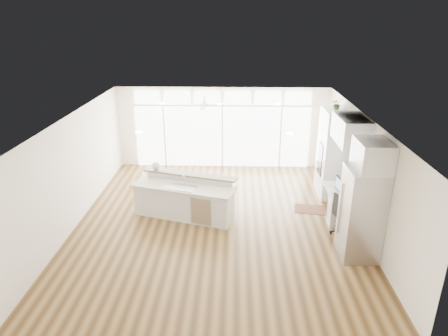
{
  "coord_description": "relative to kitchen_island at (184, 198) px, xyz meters",
  "views": [
    {
      "loc": [
        0.43,
        -8.91,
        4.95
      ],
      "look_at": [
        0.15,
        0.6,
        1.23
      ],
      "focal_mm": 32.0,
      "sensor_mm": 36.0,
      "label": 1
    }
  ],
  "objects": [
    {
      "name": "refrigerator",
      "position": [
        3.98,
        -1.61,
        0.48
      ],
      "size": [
        0.76,
        0.9,
        2.0
      ],
      "primitive_type": "cube",
      "color": "#AFAFB4",
      "rests_on": "floor"
    },
    {
      "name": "glass_wall",
      "position": [
        0.87,
        3.68,
        0.53
      ],
      "size": [
        5.8,
        0.06,
        2.08
      ],
      "primitive_type": "cube",
      "color": "white",
      "rests_on": "wall_back"
    },
    {
      "name": "oven_cabinet",
      "position": [
        4.04,
        1.54,
        0.73
      ],
      "size": [
        0.64,
        1.2,
        2.5
      ],
      "primitive_type": "cube",
      "color": "silver",
      "rests_on": "floor"
    },
    {
      "name": "fridge_cabinet",
      "position": [
        4.04,
        -1.61,
        1.78
      ],
      "size": [
        0.64,
        0.9,
        0.6
      ],
      "primitive_type": "cube",
      "color": "silver",
      "rests_on": "wall_right"
    },
    {
      "name": "ceiling",
      "position": [
        0.87,
        -0.26,
        2.18
      ],
      "size": [
        7.0,
        8.0,
        0.02
      ],
      "primitive_type": "cube",
      "color": "white",
      "rests_on": "wall_back"
    },
    {
      "name": "wall_back",
      "position": [
        0.87,
        3.74,
        0.83
      ],
      "size": [
        7.0,
        0.04,
        2.7
      ],
      "primitive_type": "cube",
      "color": "white",
      "rests_on": "floor"
    },
    {
      "name": "kitchen_island",
      "position": [
        0.0,
        0.0,
        0.0
      ],
      "size": [
        2.81,
        1.7,
        1.05
      ],
      "primitive_type": "cube",
      "rotation": [
        0.0,
        0.0,
        -0.29
      ],
      "color": "silver",
      "rests_on": "floor"
    },
    {
      "name": "keyboard",
      "position": [
        3.75,
        0.04,
        0.24
      ],
      "size": [
        0.13,
        0.34,
        0.02
      ],
      "primitive_type": "cube",
      "rotation": [
        0.0,
        0.0,
        -0.01
      ],
      "color": "white",
      "rests_on": "desk_nook"
    },
    {
      "name": "rug",
      "position": [
        3.32,
        0.5,
        -0.52
      ],
      "size": [
        0.88,
        0.69,
        0.01
      ],
      "primitive_type": "cube",
      "rotation": [
        0.0,
        0.0,
        -0.14
      ],
      "color": "#3B1C12",
      "rests_on": "floor"
    },
    {
      "name": "wall_right",
      "position": [
        4.37,
        -0.26,
        0.83
      ],
      "size": [
        0.04,
        8.0,
        2.7
      ],
      "primitive_type": "cube",
      "color": "white",
      "rests_on": "floor"
    },
    {
      "name": "desk_window",
      "position": [
        4.33,
        0.04,
        1.03
      ],
      "size": [
        0.04,
        0.85,
        0.85
      ],
      "primitive_type": "cube",
      "color": "white",
      "rests_on": "wall_right"
    },
    {
      "name": "desk_nook",
      "position": [
        4.0,
        0.04,
        -0.14
      ],
      "size": [
        0.72,
        1.3,
        0.76
      ],
      "primitive_type": "cube",
      "color": "silver",
      "rests_on": "floor"
    },
    {
      "name": "monitor",
      "position": [
        3.92,
        0.04,
        0.42
      ],
      "size": [
        0.11,
        0.46,
        0.38
      ],
      "primitive_type": "cube",
      "rotation": [
        0.0,
        0.0,
        0.09
      ],
      "color": "black",
      "rests_on": "desk_nook"
    },
    {
      "name": "floor",
      "position": [
        0.87,
        -0.26,
        -0.53
      ],
      "size": [
        7.0,
        8.0,
        0.02
      ],
      "primitive_type": "cube",
      "color": "#493016",
      "rests_on": "ground"
    },
    {
      "name": "recessed_lights",
      "position": [
        0.87,
        -0.06,
        2.16
      ],
      "size": [
        3.4,
        3.0,
        0.02
      ],
      "primitive_type": "cube",
      "color": "white",
      "rests_on": "ceiling"
    },
    {
      "name": "fishbowl",
      "position": [
        -0.8,
        0.65,
        0.63
      ],
      "size": [
        0.28,
        0.28,
        0.21
      ],
      "primitive_type": "sphere",
      "rotation": [
        0.0,
        0.0,
        -0.39
      ],
      "color": "silver",
      "rests_on": "kitchen_island"
    },
    {
      "name": "upper_cabinets",
      "position": [
        4.04,
        0.04,
        1.83
      ],
      "size": [
        0.64,
        1.3,
        0.64
      ],
      "primitive_type": "cube",
      "color": "silver",
      "rests_on": "wall_right"
    },
    {
      "name": "framed_photos",
      "position": [
        4.33,
        0.66,
        0.88
      ],
      "size": [
        0.06,
        0.22,
        0.8
      ],
      "primitive_type": "cube",
      "color": "black",
      "rests_on": "wall_right"
    },
    {
      "name": "ceiling_fan",
      "position": [
        0.37,
        2.54,
        1.96
      ],
      "size": [
        1.16,
        1.16,
        0.32
      ],
      "primitive_type": "cube",
      "color": "white",
      "rests_on": "ceiling"
    },
    {
      "name": "potted_plant",
      "position": [
        4.04,
        1.54,
        2.1
      ],
      "size": [
        0.28,
        0.31,
        0.24
      ],
      "primitive_type": "imported",
      "rotation": [
        0.0,
        0.0,
        0.01
      ],
      "color": "#35632A",
      "rests_on": "oven_cabinet"
    },
    {
      "name": "wall_left",
      "position": [
        -2.63,
        -0.26,
        0.83
      ],
      "size": [
        0.04,
        8.0,
        2.7
      ],
      "primitive_type": "cube",
      "color": "white",
      "rests_on": "floor"
    },
    {
      "name": "wall_front",
      "position": [
        0.87,
        -4.26,
        0.83
      ],
      "size": [
        7.0,
        0.04,
        2.7
      ],
      "primitive_type": "cube",
      "color": "white",
      "rests_on": "floor"
    },
    {
      "name": "transom_row",
      "position": [
        0.87,
        3.68,
        1.86
      ],
      "size": [
        5.9,
        0.06,
        0.4
      ],
      "primitive_type": "cube",
      "color": "white",
      "rests_on": "wall_back"
    },
    {
      "name": "office_chair",
      "position": [
        3.91,
        -0.73,
        -0.03
      ],
      "size": [
        0.61,
        0.58,
        0.99
      ],
      "primitive_type": "cube",
      "rotation": [
        0.0,
        0.0,
        0.21
      ],
      "color": "black",
      "rests_on": "floor"
    }
  ]
}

